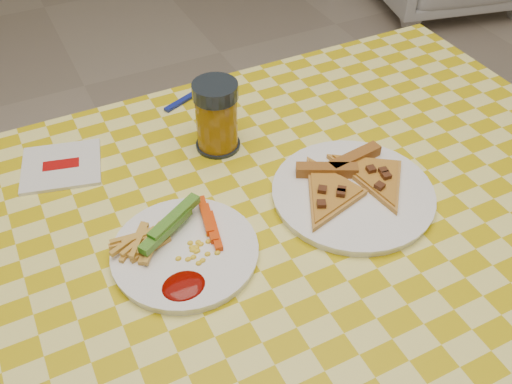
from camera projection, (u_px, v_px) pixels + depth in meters
table at (269, 259)px, 0.93m from camera, size 1.28×0.88×0.76m
plate_left at (185, 253)px, 0.84m from camera, size 0.24×0.24×0.01m
plate_right at (353, 194)px, 0.93m from camera, size 0.30×0.30×0.01m
fries_veggies at (175, 240)px, 0.83m from camera, size 0.19×0.17×0.04m
pizza_slices at (351, 182)px, 0.93m from camera, size 0.26×0.23×0.02m
drink_glass at (217, 117)px, 0.99m from camera, size 0.08×0.08×0.13m
napkin at (61, 166)px, 0.99m from camera, size 0.16×0.15×0.01m
fork at (193, 94)px, 1.15m from camera, size 0.14×0.07×0.01m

